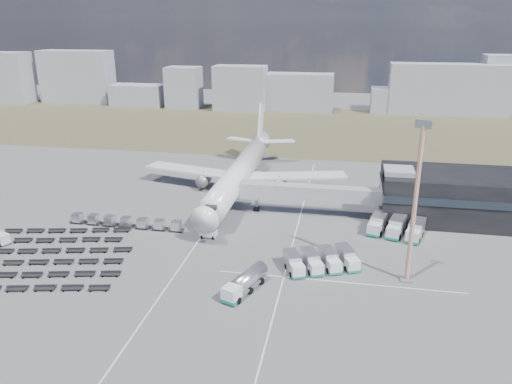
# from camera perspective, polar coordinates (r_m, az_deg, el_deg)

# --- Properties ---
(ground) EXTENTS (420.00, 420.00, 0.00)m
(ground) POSITION_cam_1_polar(r_m,az_deg,el_deg) (93.83, -5.95, -6.43)
(ground) COLOR #565659
(ground) RESTS_ON ground
(grass_strip) EXTENTS (420.00, 90.00, 0.01)m
(grass_strip) POSITION_cam_1_polar(r_m,az_deg,el_deg) (196.70, 3.04, 7.40)
(grass_strip) COLOR brown
(grass_strip) RESTS_ON ground
(lane_markings) EXTENTS (47.12, 110.00, 0.01)m
(lane_markings) POSITION_cam_1_polar(r_m,az_deg,el_deg) (94.39, 0.29, -6.15)
(lane_markings) COLOR silver
(lane_markings) RESTS_ON ground
(terminal) EXTENTS (30.40, 16.40, 11.00)m
(terminal) POSITION_cam_1_polar(r_m,az_deg,el_deg) (112.99, 21.64, -0.32)
(terminal) COLOR black
(terminal) RESTS_ON ground
(jet_bridge) EXTENTS (30.30, 3.80, 7.05)m
(jet_bridge) POSITION_cam_1_polar(r_m,az_deg,el_deg) (107.72, 5.16, -0.02)
(jet_bridge) COLOR #939399
(jet_bridge) RESTS_ON ground
(airliner) EXTENTS (51.59, 64.53, 17.62)m
(airliner) POSITION_cam_1_polar(r_m,az_deg,el_deg) (121.19, -1.79, 2.38)
(airliner) COLOR white
(airliner) RESTS_ON ground
(skyline) EXTENTS (309.93, 25.96, 25.33)m
(skyline) POSITION_cam_1_polar(r_m,az_deg,el_deg) (233.48, 7.48, 11.79)
(skyline) COLOR #9597A3
(skyline) RESTS_ON ground
(fuel_tanker) EXTENTS (5.91, 10.15, 3.20)m
(fuel_tanker) POSITION_cam_1_polar(r_m,az_deg,el_deg) (78.99, -1.27, -10.28)
(fuel_tanker) COLOR white
(fuel_tanker) RESTS_ON ground
(pushback_tug) EXTENTS (3.37, 1.96, 1.49)m
(pushback_tug) POSITION_cam_1_polar(r_m,az_deg,el_deg) (97.97, -5.44, -4.78)
(pushback_tug) COLOR white
(pushback_tug) RESTS_ON ground
(utility_van) EXTENTS (4.48, 3.22, 2.20)m
(utility_van) POSITION_cam_1_polar(r_m,az_deg,el_deg) (106.47, -27.25, -4.73)
(utility_van) COLOR white
(utility_van) RESTS_ON ground
(catering_truck) EXTENTS (5.47, 7.57, 3.22)m
(catering_truck) POSITION_cam_1_polar(r_m,az_deg,el_deg) (124.56, 0.29, 1.10)
(catering_truck) COLOR white
(catering_truck) RESTS_ON ground
(service_trucks_near) EXTENTS (13.52, 10.66, 2.65)m
(service_trucks_near) POSITION_cam_1_polar(r_m,az_deg,el_deg) (86.53, 7.42, -7.77)
(service_trucks_near) COLOR white
(service_trucks_near) RESTS_ON ground
(service_trucks_far) EXTENTS (11.67, 10.03, 3.03)m
(service_trucks_far) POSITION_cam_1_polar(r_m,az_deg,el_deg) (102.23, 15.74, -3.85)
(service_trucks_far) COLOR white
(service_trucks_far) RESTS_ON ground
(uld_row) EXTENTS (24.61, 2.21, 1.91)m
(uld_row) POSITION_cam_1_polar(r_m,az_deg,el_deg) (105.42, -14.64, -3.32)
(uld_row) COLOR black
(uld_row) RESTS_ON ground
(baggage_dollies) EXTENTS (32.76, 29.66, 0.78)m
(baggage_dollies) POSITION_cam_1_polar(r_m,az_deg,el_deg) (97.21, -23.20, -6.80)
(baggage_dollies) COLOR black
(baggage_dollies) RESTS_ON ground
(floodlight_mast) EXTENTS (2.49, 2.05, 26.50)m
(floodlight_mast) POSITION_cam_1_polar(r_m,az_deg,el_deg) (81.00, 17.70, -1.35)
(floodlight_mast) COLOR #B1451C
(floodlight_mast) RESTS_ON ground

